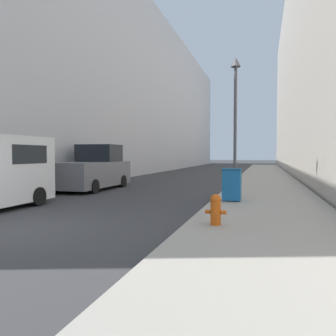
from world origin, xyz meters
TOP-DOWN VIEW (x-y plane):
  - ground_plane at (0.00, 0.00)m, footprint 200.00×200.00m
  - sidewalk_right at (5.67, 18.00)m, footprint 3.77×60.00m
  - building_left_glass at (-10.35, 26.00)m, footprint 12.00×60.00m
  - fire_hydrant at (4.49, 1.41)m, footprint 0.47×0.36m
  - trash_bin at (4.48, 5.47)m, footprint 0.63×0.68m
  - lamppost at (4.38, 7.80)m, footprint 0.40×0.40m
  - pickup_truck at (-2.77, 8.79)m, footprint 2.25×4.95m

SIDE VIEW (x-z plane):
  - ground_plane at x=0.00m, z-range 0.00..0.00m
  - sidewalk_right at x=5.67m, z-range 0.00..0.15m
  - fire_hydrant at x=4.49m, z-range 0.17..0.87m
  - trash_bin at x=4.48m, z-range 0.16..1.28m
  - pickup_truck at x=-2.77m, z-range -0.18..2.08m
  - lamppost at x=4.38m, z-range 0.84..6.42m
  - building_left_glass at x=-10.35m, z-range 0.00..15.76m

